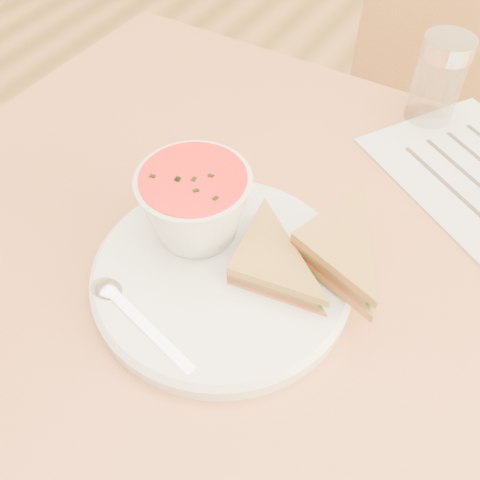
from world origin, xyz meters
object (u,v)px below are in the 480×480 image
Objects in this scene: soup_bowl at (196,207)px; plate at (222,275)px; chair_far at (424,149)px; condiment_shaker at (438,80)px; dining_table at (287,397)px.

plate is at bearing -30.72° from soup_bowl.
chair_far is 7.71× the size of soup_bowl.
chair_far is 0.76m from plate.
plate is 2.30× the size of condiment_shaker.
condiment_shaker reaches higher than soup_bowl.
chair_far is (0.01, 0.62, 0.08)m from dining_table.
soup_bowl is 1.00× the size of condiment_shaker.
dining_table is 0.63m from chair_far.
soup_bowl is at bearing -156.68° from dining_table.
condiment_shaker is at bearing 84.06° from dining_table.
dining_table is at bearing 23.32° from soup_bowl.
condiment_shaker reaches higher than plate.
soup_bowl is at bearing -112.32° from condiment_shaker.
dining_table is 8.42× the size of soup_bowl.
dining_table is 3.67× the size of plate.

